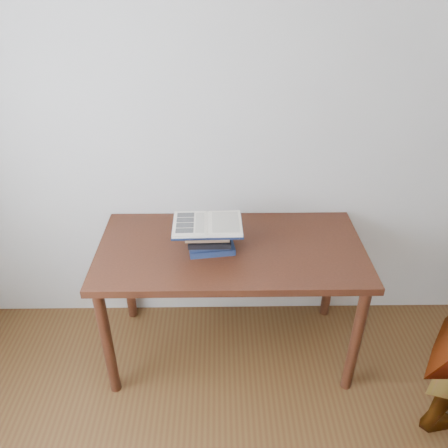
{
  "coord_description": "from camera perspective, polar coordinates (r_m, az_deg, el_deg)",
  "views": [
    {
      "loc": [
        -0.09,
        -0.57,
        2.14
      ],
      "look_at": [
        -0.06,
        1.31,
        0.97
      ],
      "focal_mm": 35.0,
      "sensor_mm": 36.0,
      "label": 1
    }
  ],
  "objects": [
    {
      "name": "open_book",
      "position": [
        2.27,
        -2.17,
        -0.07
      ],
      "size": [
        0.37,
        0.26,
        0.03
      ],
      "rotation": [
        0.0,
        0.0,
        0.02
      ],
      "color": "black",
      "rests_on": "book_stack"
    },
    {
      "name": "book_stack",
      "position": [
        2.31,
        -1.9,
        -1.9
      ],
      "size": [
        0.26,
        0.19,
        0.15
      ],
      "color": "#172747",
      "rests_on": "desk"
    },
    {
      "name": "desk",
      "position": [
        2.43,
        0.9,
        -4.87
      ],
      "size": [
        1.45,
        0.73,
        0.78
      ],
      "color": "#431D10",
      "rests_on": "ground"
    },
    {
      "name": "room_shell",
      "position": [
        0.77,
        -0.02,
        -9.72
      ],
      "size": [
        3.54,
        3.54,
        2.62
      ],
      "color": "beige",
      "rests_on": "ground"
    }
  ]
}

